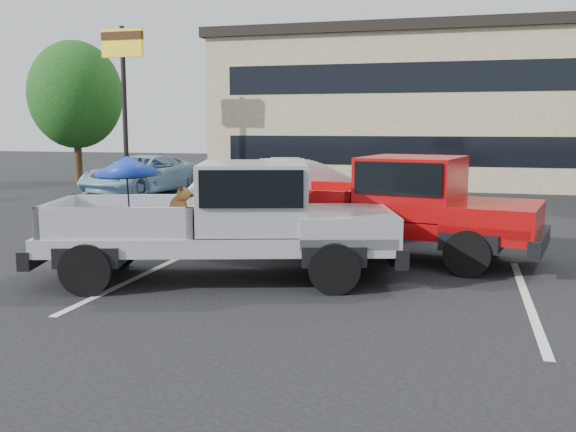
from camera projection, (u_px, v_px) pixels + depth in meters
The scene contains 11 objects.
ground at pixel (287, 324), 7.97m from camera, with size 90.00×90.00×0.00m, color black.
stripe_left at pixel (145, 274), 10.66m from camera, with size 0.12×5.00×0.01m, color silver.
stripe_right at pixel (527, 299), 9.10m from camera, with size 0.12×5.00×0.01m, color silver.
motel_building at pixel (463, 107), 27.06m from camera, with size 20.40×8.40×6.30m.
motel_sign at pixel (123, 64), 23.29m from camera, with size 1.60×0.22×6.00m.
tree_left at pixel (75, 95), 27.32m from camera, with size 3.96×3.96×6.02m.
tree_back at pixel (557, 81), 28.73m from camera, with size 4.68×4.68×7.11m.
silver_pickup at pixel (239, 215), 10.17m from camera, with size 6.01×3.48×2.06m.
red_pickup at pixel (402, 203), 11.80m from camera, with size 6.01×3.03×1.89m.
silver_sedan at pixel (307, 197), 14.40m from camera, with size 1.80×5.18×1.71m, color #ACADB4.
blue_suv at pixel (141, 175), 23.02m from camera, with size 2.29×4.97×1.38m, color #91B7D8.
Camera 1 is at (2.04, -7.43, 2.46)m, focal length 40.00 mm.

